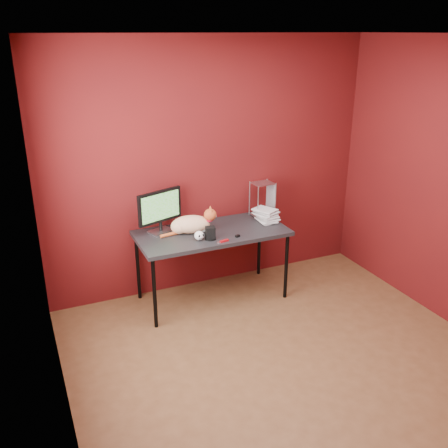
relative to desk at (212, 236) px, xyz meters
name	(u,v)px	position (x,y,z in m)	size (l,w,h in m)	color
room	(302,204)	(0.15, -1.37, 0.75)	(3.52, 3.52, 2.61)	brown
desk	(212,236)	(0.00, 0.00, 0.00)	(1.50, 0.70, 0.75)	black
monitor	(160,209)	(-0.47, 0.19, 0.29)	(0.48, 0.23, 0.43)	#B2B2B7
cat	(191,224)	(-0.20, 0.05, 0.14)	(0.57, 0.30, 0.27)	orange
skull_mug	(199,236)	(-0.19, -0.16, 0.10)	(0.09, 0.10, 0.09)	white
speaker	(210,234)	(-0.09, -0.18, 0.11)	(0.11, 0.11, 0.12)	black
book_stack	(261,156)	(0.55, 0.04, 0.75)	(0.26, 0.29, 1.40)	beige
wire_rack	(262,199)	(0.67, 0.20, 0.24)	(0.23, 0.19, 0.37)	#B2B2B7
pocket_knife	(224,241)	(0.01, -0.29, 0.06)	(0.09, 0.02, 0.02)	#A00C12
black_gadget	(237,236)	(0.17, -0.24, 0.06)	(0.04, 0.03, 0.02)	black
washer	(219,242)	(-0.05, -0.29, 0.05)	(0.04, 0.04, 0.00)	#B2B2B7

